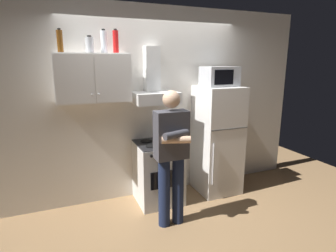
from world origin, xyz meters
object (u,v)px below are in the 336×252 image
(person_standing, at_px, (171,154))
(bottle_canister_steel, at_px, (90,45))
(bottle_vodka_clear, at_px, (104,42))
(bottle_beer_brown, at_px, (60,41))
(refrigerator, at_px, (217,140))
(range_hood, at_px, (154,88))
(cooking_pot, at_px, (170,140))
(stove_oven, at_px, (158,172))
(upper_cabinet, at_px, (93,78))
(bottle_soda_red, at_px, (116,42))
(microwave, at_px, (219,77))

(person_standing, bearing_deg, bottle_canister_steel, 135.70)
(person_standing, height_order, bottle_vodka_clear, bottle_vodka_clear)
(bottle_beer_brown, bearing_deg, refrigerator, -3.04)
(range_hood, height_order, bottle_vodka_clear, bottle_vodka_clear)
(cooking_pot, bearing_deg, stove_oven, 137.51)
(upper_cabinet, xyz_separation_m, bottle_canister_steel, (-0.01, 0.01, 0.39))
(range_hood, bearing_deg, upper_cabinet, -179.91)
(cooking_pot, distance_m, bottle_soda_red, 1.43)
(upper_cabinet, distance_m, range_hood, 0.81)
(upper_cabinet, relative_size, stove_oven, 1.03)
(stove_oven, height_order, cooking_pot, cooking_pot)
(bottle_vodka_clear, bearing_deg, range_hood, -3.23)
(microwave, xyz_separation_m, bottle_beer_brown, (-2.09, 0.09, 0.44))
(range_hood, relative_size, bottle_soda_red, 2.60)
(bottle_soda_red, bearing_deg, cooking_pot, -21.38)
(upper_cabinet, bearing_deg, bottle_canister_steel, 133.80)
(refrigerator, relative_size, bottle_canister_steel, 7.89)
(upper_cabinet, distance_m, stove_oven, 1.55)
(person_standing, relative_size, bottle_canister_steel, 8.08)
(refrigerator, height_order, cooking_pot, refrigerator)
(cooking_pot, bearing_deg, bottle_canister_steel, 164.73)
(upper_cabinet, distance_m, cooking_pot, 1.27)
(bottle_canister_steel, relative_size, bottle_beer_brown, 0.76)
(bottle_vodka_clear, distance_m, bottle_beer_brown, 0.51)
(cooking_pot, relative_size, bottle_vodka_clear, 0.99)
(microwave, distance_m, bottle_beer_brown, 2.14)
(bottle_beer_brown, bearing_deg, range_hood, 0.74)
(bottle_beer_brown, bearing_deg, bottle_canister_steel, 4.56)
(stove_oven, xyz_separation_m, bottle_beer_brown, (-1.14, 0.11, 1.74))
(refrigerator, distance_m, cooking_pot, 0.84)
(person_standing, distance_m, bottle_soda_red, 1.55)
(stove_oven, distance_m, person_standing, 0.77)
(upper_cabinet, height_order, microwave, upper_cabinet)
(microwave, bearing_deg, person_standing, -148.00)
(refrigerator, relative_size, bottle_beer_brown, 5.98)
(stove_oven, height_order, bottle_soda_red, bottle_soda_red)
(microwave, relative_size, bottle_beer_brown, 1.79)
(person_standing, height_order, bottle_canister_steel, bottle_canister_steel)
(upper_cabinet, height_order, cooking_pot, upper_cabinet)
(upper_cabinet, distance_m, bottle_soda_red, 0.53)
(bottle_vodka_clear, bearing_deg, bottle_canister_steel, -172.15)
(microwave, xyz_separation_m, bottle_soda_red, (-1.45, 0.11, 0.45))
(range_hood, xyz_separation_m, microwave, (0.95, -0.11, 0.14))
(range_hood, distance_m, bottle_beer_brown, 1.28)
(bottle_canister_steel, bearing_deg, bottle_beer_brown, -175.44)
(bottle_canister_steel, bearing_deg, refrigerator, -4.46)
(stove_oven, bearing_deg, bottle_soda_red, 165.74)
(microwave, height_order, cooking_pot, microwave)
(person_standing, bearing_deg, microwave, 32.00)
(microwave, xyz_separation_m, person_standing, (-1.00, -0.62, -0.84))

